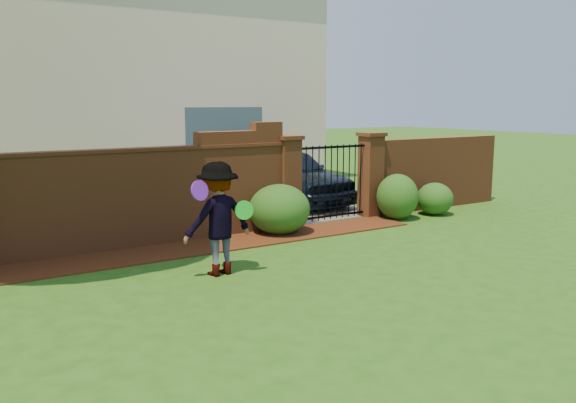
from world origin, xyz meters
TOP-DOWN VIEW (x-y plane):
  - ground at (0.00, 0.00)m, footprint 80.00×80.00m
  - mulch_bed at (-0.95, 3.34)m, footprint 11.10×1.08m
  - brick_wall at (-2.01, 4.00)m, footprint 8.70×0.31m
  - brick_wall_return at (6.60, 4.00)m, footprint 4.00×0.25m
  - pillar_left at (2.40, 4.00)m, footprint 0.50×0.50m
  - pillar_right at (4.60, 4.00)m, footprint 0.50×0.50m
  - iron_gate at (3.50, 4.00)m, footprint 1.78×0.03m
  - driveway at (3.50, 8.00)m, footprint 3.20×8.00m
  - house at (1.00, 12.00)m, footprint 12.40×6.40m
  - car at (4.01, 6.29)m, footprint 1.91×4.26m
  - shrub_left at (1.91, 3.53)m, footprint 1.20×1.20m
  - shrub_middle at (4.86, 3.40)m, footprint 0.91×0.91m
  - shrub_right at (5.95, 3.34)m, footprint 0.83×0.83m
  - man at (-0.30, 1.66)m, footprint 1.13×0.70m
  - frisbee_purple at (-0.66, 1.50)m, footprint 0.31×0.16m
  - frisbee_green at (0.01, 1.46)m, footprint 0.29×0.11m

SIDE VIEW (x-z plane):
  - ground at x=0.00m, z-range -0.01..0.00m
  - driveway at x=3.50m, z-range 0.00..0.01m
  - mulch_bed at x=-0.95m, z-range 0.00..0.03m
  - shrub_right at x=5.95m, z-range 0.00..0.73m
  - shrub_left at x=1.91m, z-range 0.00..0.98m
  - shrub_middle at x=4.86m, z-range 0.00..1.00m
  - car at x=4.01m, z-range 0.00..1.42m
  - man at x=-0.30m, z-range 0.00..1.69m
  - brick_wall_return at x=6.60m, z-range 0.00..1.70m
  - iron_gate at x=3.50m, z-range 0.05..1.65m
  - brick_wall at x=-2.01m, z-range -0.15..2.01m
  - pillar_left at x=2.40m, z-range 0.02..1.90m
  - pillar_right at x=4.60m, z-range 0.02..1.90m
  - frisbee_green at x=0.01m, z-range 0.84..1.12m
  - frisbee_purple at x=-0.66m, z-range 1.17..1.47m
  - house at x=1.00m, z-range 0.01..6.31m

